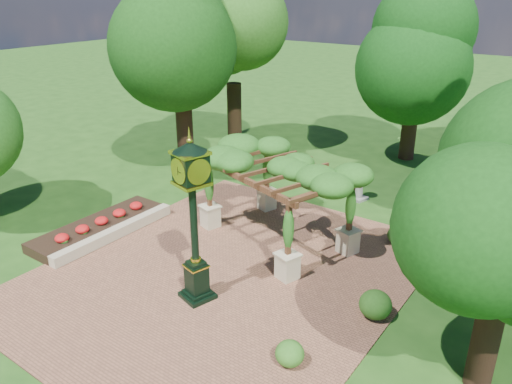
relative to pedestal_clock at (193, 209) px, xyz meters
The scene contains 13 objects.
ground 2.84m from the pedestal_clock, 105.02° to the left, with size 120.00×120.00×0.00m, color #1E4714.
brick_plaza 3.17m from the pedestal_clock, 95.30° to the left, with size 10.00×12.00×0.04m, color brown.
border_wall 5.50m from the pedestal_clock, 167.77° to the left, with size 0.35×5.00×0.40m, color #C6B793.
flower_bed 6.30m from the pedestal_clock, 169.67° to the left, with size 1.50×5.00×0.36m, color red.
pedestal_clock is the anchor object (origin of this frame).
pergola 4.23m from the pedestal_clock, 92.26° to the left, with size 5.72×4.47×3.16m.
sundial 9.44m from the pedestal_clock, 85.80° to the left, with size 0.77×0.77×1.14m.
shrub_front 4.37m from the pedestal_clock, 12.22° to the right, with size 0.68×0.68×0.61m, color #2C621C.
shrub_mid 5.42m from the pedestal_clock, 24.93° to the left, with size 0.87×0.87×0.78m, color #234E16.
shrub_back 7.59m from the pedestal_clock, 61.84° to the left, with size 0.69×0.69×0.62m, color #2F641D.
tree_west_near 10.75m from the pedestal_clock, 134.63° to the left, with size 4.87×4.87×9.01m.
tree_west_far 14.94m from the pedestal_clock, 123.79° to the left, with size 4.86×4.86×8.76m.
tree_north 15.68m from the pedestal_clock, 88.61° to the left, with size 4.76×4.76×8.29m.
Camera 1 is at (8.40, -9.19, 8.22)m, focal length 35.00 mm.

